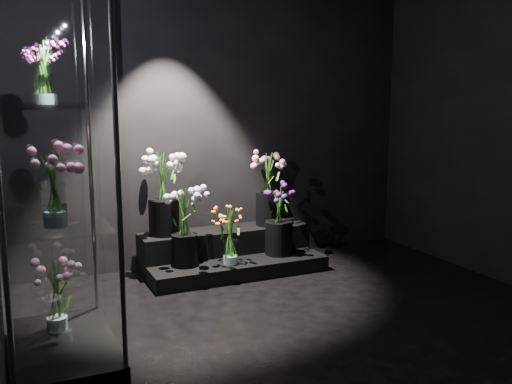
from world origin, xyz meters
TOP-DOWN VIEW (x-y plane):
  - floor at (0.00, 0.00)m, footprint 4.00×4.00m
  - wall_back at (0.00, 2.00)m, footprint 4.00×0.00m
  - display_riser at (-0.04, 1.67)m, footprint 1.63×0.73m
  - display_case at (-1.67, 0.40)m, footprint 0.62×1.04m
  - bouquet_orange_bells at (-0.14, 1.39)m, footprint 0.27×0.27m
  - bouquet_lilac at (-0.52, 1.52)m, footprint 0.39×0.39m
  - bouquet_purple at (0.39, 1.50)m, footprint 0.37×0.37m
  - bouquet_cream_roses at (-0.62, 1.80)m, footprint 0.51×0.51m
  - bouquet_pink_roses at (0.40, 1.76)m, footprint 0.49×0.49m
  - bouquet_case_pink at (-1.68, 0.18)m, footprint 0.37×0.37m
  - bouquet_case_magenta at (-1.67, 0.57)m, footprint 0.27×0.27m
  - bouquet_case_base_pink at (-1.68, 0.60)m, footprint 0.39×0.39m

SIDE VIEW (x-z plane):
  - floor at x=0.00m, z-range 0.00..0.00m
  - display_riser at x=-0.04m, z-range -0.03..0.33m
  - bouquet_case_base_pink at x=-1.68m, z-range 0.12..0.59m
  - bouquet_orange_bells at x=-0.14m, z-range 0.14..0.64m
  - bouquet_purple at x=0.39m, z-range 0.16..0.83m
  - bouquet_lilac at x=-0.52m, z-range 0.19..0.87m
  - bouquet_pink_roses at x=0.40m, z-range 0.43..1.13m
  - bouquet_cream_roses at x=-0.62m, z-range 0.41..1.15m
  - bouquet_case_pink at x=-1.68m, z-range 0.91..1.35m
  - display_case at x=-1.67m, z-range 0.00..2.29m
  - wall_back at x=0.00m, z-range -0.60..3.40m
  - bouquet_case_magenta at x=-1.67m, z-range 1.57..1.95m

